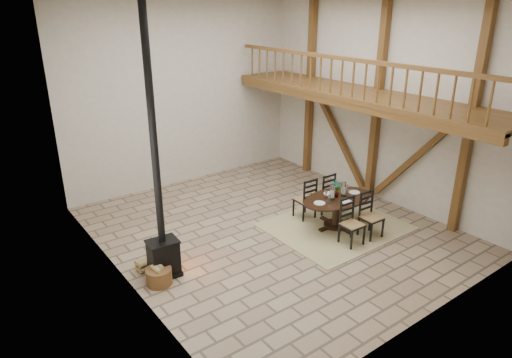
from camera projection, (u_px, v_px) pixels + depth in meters
ground at (272, 230)px, 10.62m from camera, size 8.00×8.00×0.00m
room_shell at (315, 95)px, 10.17m from camera, size 7.02×8.02×5.01m
rug at (335, 226)px, 10.76m from camera, size 3.00×2.50×0.02m
dining_table at (337, 210)px, 10.61m from camera, size 1.85×2.05×1.16m
wood_stove at (161, 222)px, 8.45m from camera, size 0.62×0.49×5.00m
log_basket at (159, 276)px, 8.54m from camera, size 0.49×0.49×0.40m
log_stack at (146, 264)px, 9.01m from camera, size 0.39×0.29×0.24m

